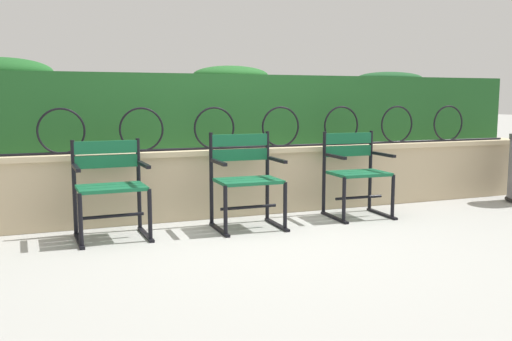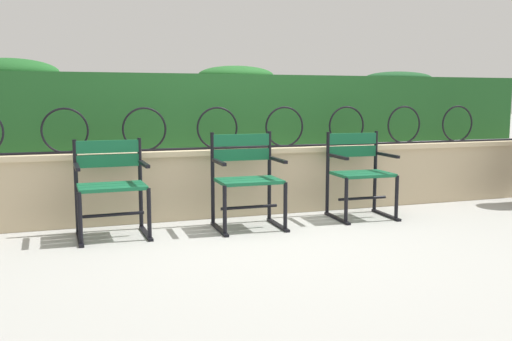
% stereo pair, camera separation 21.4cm
% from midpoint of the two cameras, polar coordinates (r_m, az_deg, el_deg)
% --- Properties ---
extents(ground_plane, '(60.00, 60.00, 0.00)m').
position_cam_midpoint_polar(ground_plane, '(4.86, 1.70, -6.61)').
color(ground_plane, '#9E9E99').
extents(stone_wall, '(7.53, 0.41, 0.68)m').
position_cam_midpoint_polar(stone_wall, '(5.65, -1.53, -1.07)').
color(stone_wall, tan).
rests_on(stone_wall, ground).
extents(iron_arch_fence, '(6.99, 0.02, 0.42)m').
position_cam_midpoint_polar(iron_arch_fence, '(5.49, -2.71, 4.17)').
color(iron_arch_fence, black).
rests_on(iron_arch_fence, stone_wall).
extents(hedge_row, '(7.38, 0.59, 0.88)m').
position_cam_midpoint_polar(hedge_row, '(6.03, -3.17, 6.54)').
color(hedge_row, '#1E5123').
rests_on(hedge_row, stone_wall).
extents(park_chair_left, '(0.61, 0.54, 0.83)m').
position_cam_midpoint_polar(park_chair_left, '(4.87, -13.53, -1.31)').
color(park_chair_left, '#145B38').
rests_on(park_chair_left, ground).
extents(park_chair_centre, '(0.60, 0.52, 0.87)m').
position_cam_midpoint_polar(park_chair_centre, '(5.06, 0.23, -0.67)').
color(park_chair_centre, '#145B38').
rests_on(park_chair_centre, ground).
extents(park_chair_right, '(0.59, 0.54, 0.85)m').
position_cam_midpoint_polar(park_chair_right, '(5.62, 11.67, -0.08)').
color(park_chair_right, '#145B38').
rests_on(park_chair_right, ground).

